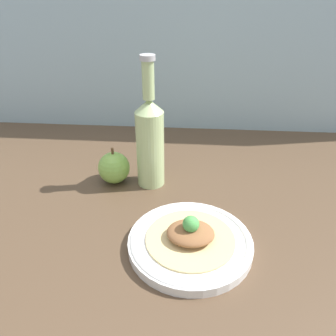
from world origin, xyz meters
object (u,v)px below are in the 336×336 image
at_px(plated_food, 190,234).
at_px(plate, 190,242).
at_px(apple, 114,168).
at_px(cider_bottle, 150,140).

bearing_deg(plated_food, plate, 90.00).
height_order(plate, apple, apple).
distance_m(plate, plated_food, 0.02).
relative_size(plate, plated_food, 1.40).
relative_size(plate, cider_bottle, 0.76).
bearing_deg(cider_bottle, plate, -65.19).
bearing_deg(apple, plate, -48.52).
xyz_separation_m(plate, cider_bottle, (-0.11, 0.23, 0.11)).
bearing_deg(apple, cider_bottle, 0.68).
bearing_deg(plated_food, cider_bottle, 114.81).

